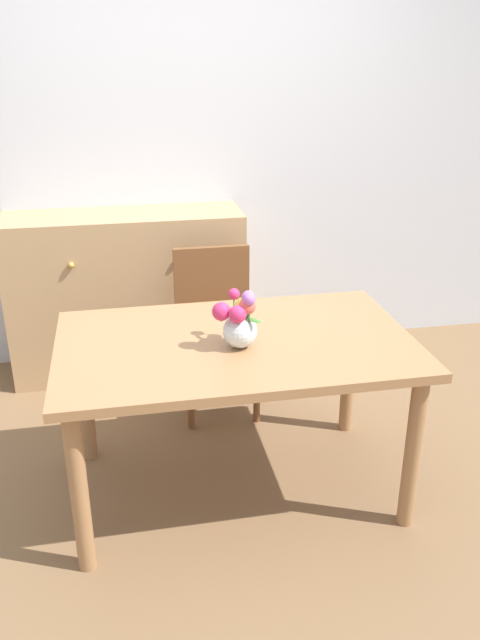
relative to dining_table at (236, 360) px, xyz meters
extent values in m
plane|color=brown|center=(0.00, 0.00, -0.66)|extent=(12.00, 12.00, 0.00)
cube|color=silver|center=(0.00, 1.60, 0.74)|extent=(7.00, 0.10, 2.80)
cube|color=#9E7047|center=(0.00, 0.00, 0.08)|extent=(1.50, 0.92, 0.04)
cylinder|color=#9E7047|center=(-0.67, -0.38, -0.30)|extent=(0.07, 0.07, 0.72)
cylinder|color=#9E7047|center=(0.67, -0.38, -0.30)|extent=(0.07, 0.07, 0.72)
cylinder|color=#9E7047|center=(-0.67, 0.38, -0.30)|extent=(0.07, 0.07, 0.72)
cylinder|color=#9E7047|center=(0.67, 0.38, -0.30)|extent=(0.07, 0.07, 0.72)
cube|color=brown|center=(0.04, 0.72, -0.20)|extent=(0.42, 0.42, 0.04)
cylinder|color=brown|center=(0.22, 0.54, -0.44)|extent=(0.04, 0.04, 0.44)
cylinder|color=brown|center=(-0.14, 0.54, -0.44)|extent=(0.04, 0.04, 0.44)
cylinder|color=brown|center=(0.22, 0.90, -0.44)|extent=(0.04, 0.04, 0.44)
cylinder|color=brown|center=(-0.14, 0.90, -0.44)|extent=(0.04, 0.04, 0.44)
cube|color=brown|center=(0.04, 0.91, 0.03)|extent=(0.42, 0.04, 0.42)
cube|color=tan|center=(-0.42, 1.33, -0.16)|extent=(1.40, 0.44, 1.00)
sphere|color=#B7933D|center=(-0.72, 1.10, 0.12)|extent=(0.04, 0.04, 0.04)
sphere|color=#B7933D|center=(-0.12, 1.10, 0.12)|extent=(0.04, 0.04, 0.04)
sphere|color=#B7933D|center=(-0.72, 1.10, -0.28)|extent=(0.04, 0.04, 0.04)
sphere|color=#B7933D|center=(-0.12, 1.10, -0.28)|extent=(0.04, 0.04, 0.04)
sphere|color=silver|center=(0.01, -0.07, 0.17)|extent=(0.14, 0.14, 0.14)
sphere|color=#D12D66|center=(-0.07, -0.07, 0.26)|extent=(0.08, 0.08, 0.08)
cylinder|color=#478438|center=(-0.07, -0.07, 0.24)|extent=(0.01, 0.01, 0.04)
sphere|color=#B266C6|center=(0.04, -0.08, 0.32)|extent=(0.05, 0.05, 0.05)
cylinder|color=#478438|center=(0.04, -0.08, 0.27)|extent=(0.01, 0.01, 0.10)
sphere|color=#EFD14C|center=(0.02, -0.05, 0.27)|extent=(0.07, 0.07, 0.07)
cylinder|color=#478438|center=(0.02, -0.05, 0.24)|extent=(0.01, 0.01, 0.05)
sphere|color=#EA9EBC|center=(-0.08, -0.06, 0.25)|extent=(0.04, 0.04, 0.04)
cylinder|color=#478438|center=(-0.08, -0.06, 0.23)|extent=(0.01, 0.01, 0.03)
sphere|color=#B266C6|center=(0.04, -0.11, 0.32)|extent=(0.05, 0.05, 0.05)
cylinder|color=#478438|center=(0.04, -0.11, 0.27)|extent=(0.01, 0.01, 0.10)
sphere|color=#D12D66|center=(0.00, 0.04, 0.29)|extent=(0.05, 0.05, 0.05)
cylinder|color=#478438|center=(0.00, 0.04, 0.25)|extent=(0.01, 0.01, 0.07)
sphere|color=white|center=(0.03, 0.00, 0.25)|extent=(0.05, 0.05, 0.05)
cylinder|color=#478438|center=(0.03, 0.00, 0.23)|extent=(0.01, 0.01, 0.03)
sphere|color=#D12D66|center=(-0.01, -0.11, 0.26)|extent=(0.07, 0.07, 0.07)
cylinder|color=#478438|center=(-0.01, -0.11, 0.24)|extent=(0.01, 0.01, 0.04)
sphere|color=#E55B4C|center=(0.03, -0.09, 0.28)|extent=(0.07, 0.07, 0.07)
cylinder|color=#478438|center=(0.03, -0.09, 0.25)|extent=(0.01, 0.01, 0.07)
ellipsoid|color=#478438|center=(0.05, -0.12, 0.23)|extent=(0.07, 0.07, 0.02)
ellipsoid|color=#478438|center=(-0.04, 0.01, 0.23)|extent=(0.06, 0.07, 0.02)
camera|label=1|loc=(-0.45, -2.42, 1.24)|focal=36.02mm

